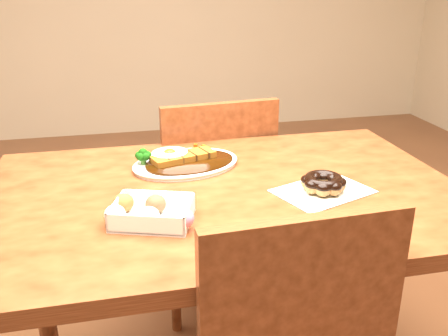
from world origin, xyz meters
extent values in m
cube|color=#4C210F|center=(0.00, 0.00, 0.73)|extent=(1.20, 0.80, 0.04)
cylinder|color=#4C210F|center=(-0.54, 0.34, 0.35)|extent=(0.06, 0.06, 0.71)
cylinder|color=#4C210F|center=(0.54, 0.34, 0.35)|extent=(0.06, 0.06, 0.71)
cube|color=#4C210F|center=(0.06, 0.60, 0.43)|extent=(0.46, 0.46, 0.04)
cylinder|color=#4C210F|center=(0.21, 0.78, 0.21)|extent=(0.04, 0.04, 0.41)
cylinder|color=#4C210F|center=(-0.13, 0.75, 0.21)|extent=(0.04, 0.04, 0.41)
cylinder|color=#4C210F|center=(0.24, 0.45, 0.21)|extent=(0.04, 0.04, 0.41)
cylinder|color=#4C210F|center=(-0.10, 0.42, 0.21)|extent=(0.04, 0.04, 0.41)
cube|color=#4C210F|center=(0.08, 0.41, 0.67)|extent=(0.40, 0.07, 0.40)
cube|color=#4C210F|center=(0.05, -0.41, 0.67)|extent=(0.40, 0.05, 0.40)
ellipsoid|color=white|center=(-0.08, 0.18, 0.76)|extent=(0.34, 0.28, 0.01)
ellipsoid|color=black|center=(-0.07, 0.17, 0.77)|extent=(0.29, 0.23, 0.01)
cube|color=#6B380C|center=(-0.08, 0.19, 0.78)|extent=(0.19, 0.12, 0.02)
ellipsoid|color=white|center=(-0.12, 0.20, 0.79)|extent=(0.12, 0.11, 0.01)
ellipsoid|color=#FFB214|center=(-0.12, 0.20, 0.79)|extent=(0.03, 0.03, 0.02)
cube|color=white|center=(-0.20, -0.13, 0.77)|extent=(0.20, 0.18, 0.04)
ellipsoid|color=beige|center=(-0.28, -0.14, 0.78)|extent=(0.05, 0.05, 0.04)
ellipsoid|color=beige|center=(-0.21, -0.16, 0.78)|extent=(0.05, 0.05, 0.04)
ellipsoid|color=pink|center=(-0.14, -0.19, 0.78)|extent=(0.05, 0.05, 0.04)
ellipsoid|color=brown|center=(-0.26, -0.08, 0.78)|extent=(0.05, 0.05, 0.04)
ellipsoid|color=black|center=(-0.19, -0.10, 0.78)|extent=(0.05, 0.05, 0.04)
cube|color=silver|center=(0.23, -0.07, 0.75)|extent=(0.27, 0.23, 0.00)
torus|color=olive|center=(0.23, -0.07, 0.77)|extent=(0.14, 0.14, 0.04)
torus|color=black|center=(0.23, -0.07, 0.78)|extent=(0.13, 0.13, 0.03)
camera|label=1|loc=(-0.26, -1.13, 1.26)|focal=40.00mm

